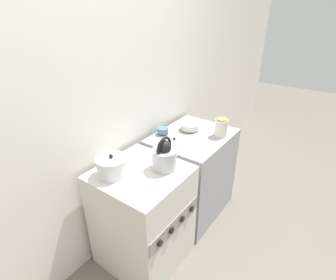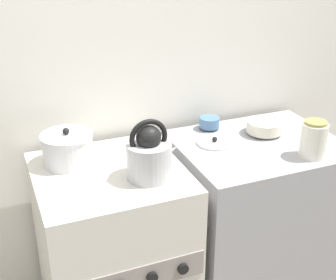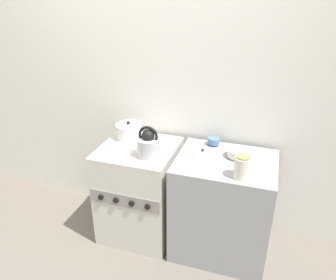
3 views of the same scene
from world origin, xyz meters
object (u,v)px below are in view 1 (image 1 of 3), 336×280
(stove, at_px, (143,217))
(kettle, at_px, (164,156))
(storage_jar, at_px, (221,127))
(loose_pot_lid, at_px, (174,140))
(enamel_bowl, at_px, (190,126))
(cooking_pot, at_px, (112,166))
(small_ceramic_bowl, at_px, (163,131))

(stove, bearing_deg, kettle, -38.03)
(storage_jar, bearing_deg, loose_pot_lid, 140.22)
(kettle, height_order, enamel_bowl, kettle)
(kettle, relative_size, storage_jar, 1.51)
(stove, distance_m, loose_pot_lid, 0.66)
(cooking_pot, distance_m, loose_pot_lid, 0.65)
(small_ceramic_bowl, xyz_separation_m, storage_jar, (0.27, -0.43, 0.05))
(stove, xyz_separation_m, kettle, (0.14, -0.11, 0.51))
(cooking_pot, height_order, storage_jar, storage_jar)
(kettle, distance_m, storage_jar, 0.70)
(stove, xyz_separation_m, enamel_bowl, (0.78, 0.08, 0.45))
(cooking_pot, bearing_deg, storage_jar, -18.92)
(cooking_pot, height_order, small_ceramic_bowl, cooking_pot)
(stove, bearing_deg, loose_pot_lid, 7.72)
(kettle, xyz_separation_m, small_ceramic_bowl, (0.43, 0.33, -0.06))
(cooking_pot, relative_size, storage_jar, 1.31)
(kettle, height_order, storage_jar, kettle)
(small_ceramic_bowl, bearing_deg, storage_jar, -57.78)
(kettle, bearing_deg, stove, 141.97)
(cooking_pot, distance_m, storage_jar, 1.02)
(small_ceramic_bowl, bearing_deg, enamel_bowl, -35.00)
(kettle, distance_m, small_ceramic_bowl, 0.55)
(stove, height_order, loose_pot_lid, loose_pot_lid)
(enamel_bowl, height_order, small_ceramic_bowl, enamel_bowl)
(enamel_bowl, relative_size, storage_jar, 1.03)
(cooking_pot, bearing_deg, kettle, -41.42)
(storage_jar, distance_m, loose_pot_lid, 0.43)
(loose_pot_lid, bearing_deg, enamel_bowl, 2.26)
(kettle, distance_m, enamel_bowl, 0.67)
(enamel_bowl, distance_m, loose_pot_lid, 0.27)
(small_ceramic_bowl, height_order, storage_jar, storage_jar)
(kettle, xyz_separation_m, enamel_bowl, (0.64, 0.19, -0.06))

